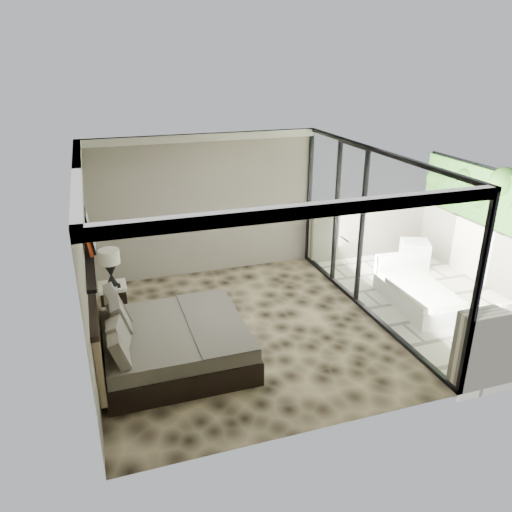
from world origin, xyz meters
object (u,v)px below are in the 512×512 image
object	(u,v)px
table_lamp	(110,263)
nightstand	(114,300)
bed	(168,342)
lounger	(416,293)
ottoman	(414,254)

from	to	relation	value
table_lamp	nightstand	bearing A→B (deg)	-153.96
nightstand	table_lamp	distance (m)	0.69
bed	table_lamp	size ratio (longest dim) A/B	3.30
table_lamp	lounger	size ratio (longest dim) A/B	0.35
nightstand	table_lamp	xyz separation A→B (m)	(0.01, 0.00, 0.69)
bed	nightstand	xyz separation A→B (m)	(-0.64, 1.82, -0.11)
nightstand	lounger	world-z (taller)	lounger
bed	table_lamp	xyz separation A→B (m)	(-0.64, 1.82, 0.58)
nightstand	bed	bearing A→B (deg)	-72.27
bed	table_lamp	bearing A→B (deg)	109.27
bed	ottoman	size ratio (longest dim) A/B	3.85
bed	ottoman	world-z (taller)	bed
bed	nightstand	world-z (taller)	bed
table_lamp	ottoman	bearing A→B (deg)	1.05
table_lamp	lounger	bearing A→B (deg)	-15.12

